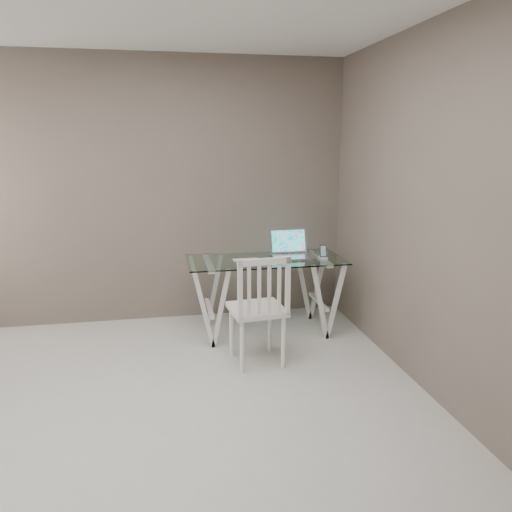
{
  "coord_description": "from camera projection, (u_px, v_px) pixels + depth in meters",
  "views": [
    {
      "loc": [
        0.07,
        -2.95,
        1.86
      ],
      "look_at": [
        0.9,
        1.33,
        0.85
      ],
      "focal_mm": 35.0,
      "sensor_mm": 36.0,
      "label": 1
    }
  ],
  "objects": [
    {
      "name": "phone_dock",
      "position": [
        323.0,
        255.0,
        4.82
      ],
      "size": [
        0.07,
        0.07,
        0.13
      ],
      "color": "white",
      "rests_on": "desk"
    },
    {
      "name": "keyboard",
      "position": [
        246.0,
        260.0,
        4.76
      ],
      "size": [
        0.26,
        0.11,
        0.01
      ],
      "primitive_type": "cube",
      "color": "silver",
      "rests_on": "desk"
    },
    {
      "name": "laptop",
      "position": [
        291.0,
        250.0,
        4.91
      ],
      "size": [
        0.38,
        0.34,
        0.26
      ],
      "color": "#B5B5BA",
      "rests_on": "desk"
    },
    {
      "name": "desk",
      "position": [
        265.0,
        295.0,
        4.89
      ],
      "size": [
        1.5,
        0.7,
        0.75
      ],
      "color": "silver",
      "rests_on": "ground"
    },
    {
      "name": "mouse",
      "position": [
        265.0,
        264.0,
        4.53
      ],
      "size": [
        0.11,
        0.06,
        0.03
      ],
      "primitive_type": "ellipsoid",
      "color": "white",
      "rests_on": "desk"
    },
    {
      "name": "room",
      "position": [
        134.0,
        166.0,
        2.84
      ],
      "size": [
        4.5,
        4.52,
        2.71
      ],
      "color": "#BCBAB4",
      "rests_on": "ground"
    },
    {
      "name": "chair",
      "position": [
        260.0,
        305.0,
        4.12
      ],
      "size": [
        0.48,
        0.48,
        0.96
      ],
      "rotation": [
        0.0,
        0.0,
        0.1
      ],
      "color": "white",
      "rests_on": "ground"
    }
  ]
}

